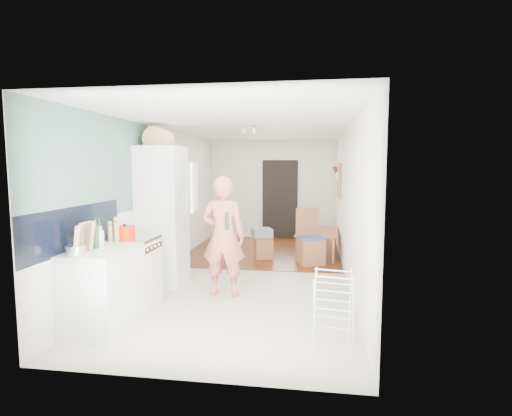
% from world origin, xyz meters
% --- Properties ---
extents(room_shell, '(3.20, 7.00, 2.50)m').
position_xyz_m(room_shell, '(0.00, 0.00, 1.25)').
color(room_shell, white).
rests_on(room_shell, ground).
extents(floor, '(3.20, 7.00, 0.01)m').
position_xyz_m(floor, '(0.00, 0.00, 0.00)').
color(floor, '#BAB49E').
rests_on(floor, ground).
extents(wood_floor_overlay, '(3.20, 3.30, 0.01)m').
position_xyz_m(wood_floor_overlay, '(0.00, 1.85, 0.01)').
color(wood_floor_overlay, '#5C2A13').
rests_on(wood_floor_overlay, room_shell).
extents(sage_wall_panel, '(0.02, 3.00, 1.30)m').
position_xyz_m(sage_wall_panel, '(-1.59, -2.00, 1.85)').
color(sage_wall_panel, slate).
rests_on(sage_wall_panel, room_shell).
extents(tile_splashback, '(0.02, 1.90, 0.50)m').
position_xyz_m(tile_splashback, '(-1.59, -2.55, 1.15)').
color(tile_splashback, black).
rests_on(tile_splashback, room_shell).
extents(doorway_recess, '(0.90, 0.04, 2.00)m').
position_xyz_m(doorway_recess, '(0.20, 3.48, 1.00)').
color(doorway_recess, black).
rests_on(doorway_recess, room_shell).
extents(base_cabinet, '(0.60, 0.90, 0.86)m').
position_xyz_m(base_cabinet, '(-1.30, -2.55, 0.43)').
color(base_cabinet, silver).
rests_on(base_cabinet, room_shell).
extents(worktop, '(0.62, 0.92, 0.06)m').
position_xyz_m(worktop, '(-1.30, -2.55, 0.89)').
color(worktop, beige).
rests_on(worktop, room_shell).
extents(range_cooker, '(0.60, 0.60, 0.88)m').
position_xyz_m(range_cooker, '(-1.30, -1.80, 0.44)').
color(range_cooker, silver).
rests_on(range_cooker, room_shell).
extents(cooker_top, '(0.60, 0.60, 0.04)m').
position_xyz_m(cooker_top, '(-1.30, -1.80, 0.90)').
color(cooker_top, silver).
rests_on(cooker_top, room_shell).
extents(fridge_housing, '(0.66, 0.66, 2.15)m').
position_xyz_m(fridge_housing, '(-1.27, -0.78, 1.07)').
color(fridge_housing, silver).
rests_on(fridge_housing, room_shell).
extents(fridge_door, '(0.14, 0.56, 0.70)m').
position_xyz_m(fridge_door, '(-0.66, -1.08, 1.55)').
color(fridge_door, silver).
rests_on(fridge_door, room_shell).
extents(fridge_interior, '(0.02, 0.52, 0.66)m').
position_xyz_m(fridge_interior, '(-0.96, -0.78, 1.55)').
color(fridge_interior, white).
rests_on(fridge_interior, room_shell).
extents(pinboard, '(0.03, 0.90, 0.70)m').
position_xyz_m(pinboard, '(1.58, 1.90, 1.55)').
color(pinboard, tan).
rests_on(pinboard, room_shell).
extents(pinboard_frame, '(0.00, 0.94, 0.74)m').
position_xyz_m(pinboard_frame, '(1.57, 1.90, 1.55)').
color(pinboard_frame, '#9E573A').
rests_on(pinboard_frame, room_shell).
extents(wall_sconce, '(0.18, 0.18, 0.16)m').
position_xyz_m(wall_sconce, '(1.54, 2.55, 1.75)').
color(wall_sconce, maroon).
rests_on(wall_sconce, room_shell).
extents(person, '(0.74, 0.49, 2.02)m').
position_xyz_m(person, '(-0.21, -1.18, 1.01)').
color(person, '#DC6C5E').
rests_on(person, floor).
extents(dining_table, '(0.78, 1.29, 0.44)m').
position_xyz_m(dining_table, '(1.18, 1.58, 0.22)').
color(dining_table, '#9E573A').
rests_on(dining_table, floor).
extents(dining_chair, '(0.57, 0.57, 1.05)m').
position_xyz_m(dining_chair, '(1.01, 0.80, 0.52)').
color(dining_chair, '#9E573A').
rests_on(dining_chair, floor).
extents(stool, '(0.43, 0.43, 0.45)m').
position_xyz_m(stool, '(0.07, 1.15, 0.22)').
color(stool, '#9E573A').
rests_on(stool, floor).
extents(grey_drape, '(0.48, 0.48, 0.17)m').
position_xyz_m(grey_drape, '(0.04, 1.12, 0.53)').
color(grey_drape, slate).
rests_on(grey_drape, stool).
extents(drying_rack, '(0.45, 0.42, 0.77)m').
position_xyz_m(drying_rack, '(1.27, -2.59, 0.38)').
color(drying_rack, silver).
rests_on(drying_rack, floor).
extents(bread_bin, '(0.45, 0.44, 0.21)m').
position_xyz_m(bread_bin, '(-1.31, -0.75, 2.25)').
color(bread_bin, tan).
rests_on(bread_bin, fridge_housing).
extents(red_casserole, '(0.29, 0.29, 0.16)m').
position_xyz_m(red_casserole, '(-1.35, -1.88, 1.00)').
color(red_casserole, red).
rests_on(red_casserole, cooker_top).
extents(steel_pan, '(0.23, 0.23, 0.10)m').
position_xyz_m(steel_pan, '(-1.41, -2.86, 0.97)').
color(steel_pan, silver).
rests_on(steel_pan, worktop).
extents(held_bottle, '(0.05, 0.05, 0.24)m').
position_xyz_m(held_bottle, '(-0.13, -1.31, 1.09)').
color(held_bottle, '#1C4322').
rests_on(held_bottle, person).
extents(bottle_a, '(0.07, 0.07, 0.27)m').
position_xyz_m(bottle_a, '(-1.38, -2.51, 1.06)').
color(bottle_a, '#1C4322').
rests_on(bottle_a, worktop).
extents(bottle_b, '(0.07, 0.07, 0.26)m').
position_xyz_m(bottle_b, '(-1.45, -2.32, 1.05)').
color(bottle_b, '#1C4322').
rests_on(bottle_b, worktop).
extents(bottle_c, '(0.09, 0.09, 0.19)m').
position_xyz_m(bottle_c, '(-1.35, -2.45, 1.02)').
color(bottle_c, silver).
rests_on(bottle_c, worktop).
extents(pepper_mill_front, '(0.07, 0.07, 0.23)m').
position_xyz_m(pepper_mill_front, '(-1.38, -2.02, 1.04)').
color(pepper_mill_front, tan).
rests_on(pepper_mill_front, worktop).
extents(pepper_mill_back, '(0.06, 0.06, 0.19)m').
position_xyz_m(pepper_mill_back, '(-1.45, -2.06, 1.02)').
color(pepper_mill_back, tan).
rests_on(pepper_mill_back, worktop).
extents(chopping_boards, '(0.11, 0.25, 0.34)m').
position_xyz_m(chopping_boards, '(-1.35, -2.79, 1.09)').
color(chopping_boards, tan).
rests_on(chopping_boards, worktop).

